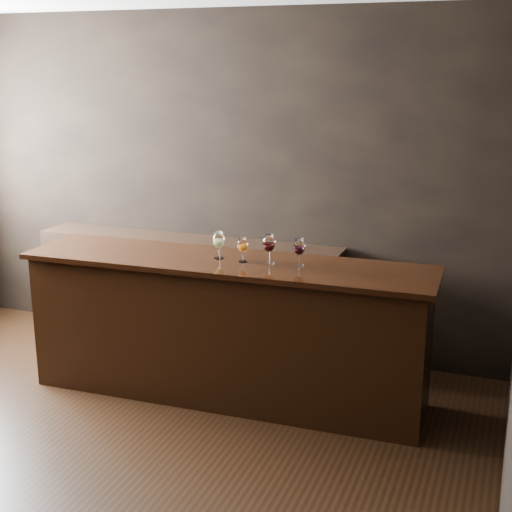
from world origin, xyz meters
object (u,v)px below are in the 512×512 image
(bar_counter, at_px, (227,331))
(glass_red_a, at_px, (269,244))
(glass_amber, at_px, (242,245))
(glass_white, at_px, (219,240))
(glass_red_b, at_px, (299,247))
(back_bar_shelf, at_px, (188,293))

(bar_counter, height_order, glass_red_a, glass_red_a)
(glass_amber, distance_m, glass_red_a, 0.19)
(glass_white, xyz_separation_m, glass_amber, (0.19, -0.02, -0.01))
(bar_counter, height_order, glass_white, glass_white)
(glass_red_a, xyz_separation_m, glass_red_b, (0.21, 0.02, -0.01))
(bar_counter, relative_size, glass_amber, 16.46)
(glass_amber, relative_size, glass_red_b, 0.90)
(back_bar_shelf, height_order, glass_red_b, glass_red_b)
(bar_counter, bearing_deg, glass_white, 162.42)
(bar_counter, distance_m, glass_amber, 0.67)
(glass_amber, xyz_separation_m, glass_red_a, (0.19, 0.02, 0.02))
(back_bar_shelf, distance_m, glass_red_a, 1.43)
(glass_red_a, height_order, glass_red_b, glass_red_a)
(glass_white, xyz_separation_m, glass_red_b, (0.59, 0.02, -0.00))
(glass_amber, bearing_deg, glass_red_b, 6.15)
(glass_white, relative_size, glass_red_b, 1.02)
(bar_counter, distance_m, glass_red_a, 0.75)
(bar_counter, relative_size, back_bar_shelf, 1.08)
(glass_white, distance_m, glass_red_a, 0.38)
(back_bar_shelf, height_order, glass_white, glass_white)
(glass_amber, xyz_separation_m, glass_red_b, (0.40, 0.04, 0.01))
(glass_red_a, bearing_deg, glass_red_b, 5.73)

